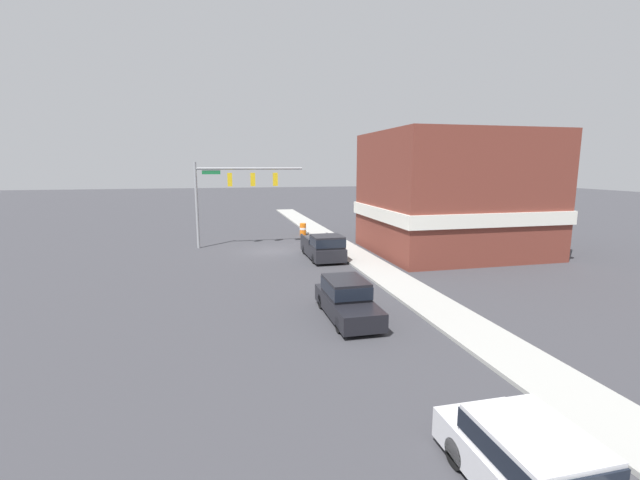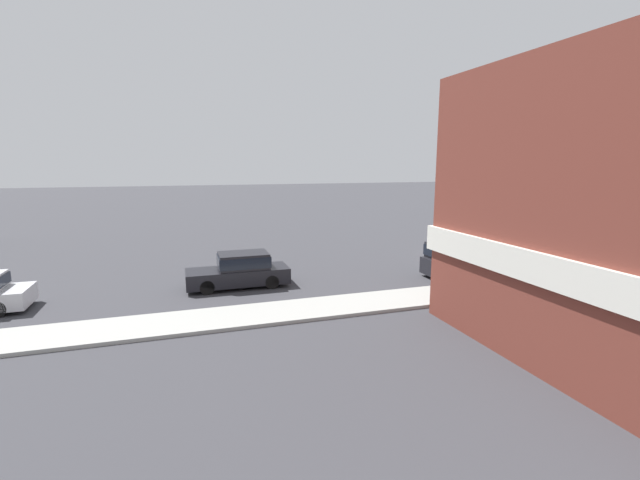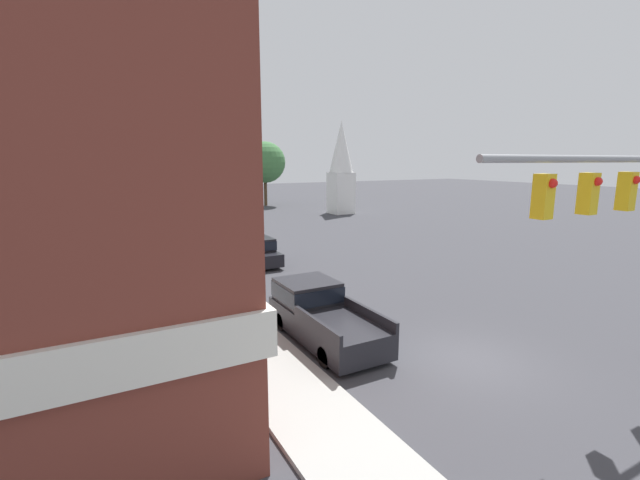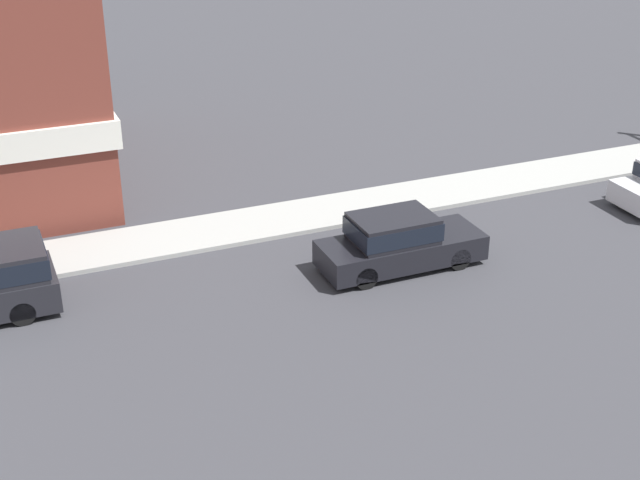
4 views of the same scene
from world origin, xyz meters
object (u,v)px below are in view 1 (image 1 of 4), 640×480
Objects in this scene: car_lead at (347,298)px; construction_barrel at (303,229)px; car_second_ahead at (538,471)px; pickup_truck_parked at (324,247)px.

construction_barrel is at bearing -96.39° from car_lead.
car_second_ahead is 33.19m from construction_barrel.
pickup_truck_parked is at bearing -99.13° from car_lead.
car_second_ahead is 4.26× the size of construction_barrel.
car_second_ahead is 22.35m from pickup_truck_parked.
construction_barrel is (-2.06, -33.13, -0.22)m from car_second_ahead.
construction_barrel is at bearing -93.55° from car_second_ahead.
pickup_truck_parked reaches higher than construction_barrel.
car_lead is 10.86m from car_second_ahead.
pickup_truck_parked is at bearing 86.54° from construction_barrel.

